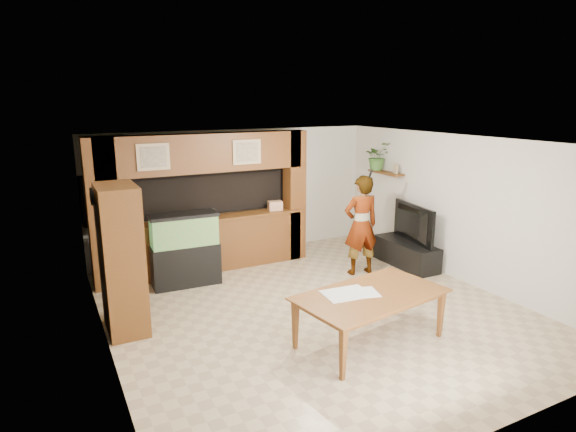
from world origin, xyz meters
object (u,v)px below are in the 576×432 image
person (361,225)px  dining_table (372,319)px  pantry_cabinet (121,260)px  television (408,224)px  aquarium (185,250)px

person → dining_table: bearing=65.6°
person → pantry_cabinet: bearing=12.5°
pantry_cabinet → television: bearing=3.1°
pantry_cabinet → dining_table: pantry_cabinet is taller
aquarium → dining_table: bearing=-60.4°
person → dining_table: size_ratio=0.93×
pantry_cabinet → person: (4.29, 0.35, -0.11)m
aquarium → dining_table: aquarium is taller
television → aquarium: bearing=85.3°
aquarium → dining_table: (1.61, -3.21, -0.28)m
aquarium → television: aquarium is taller
pantry_cabinet → television: (5.35, 0.29, -0.19)m
television → dining_table: 3.39m
pantry_cabinet → person: bearing=4.7°
pantry_cabinet → television: 5.36m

